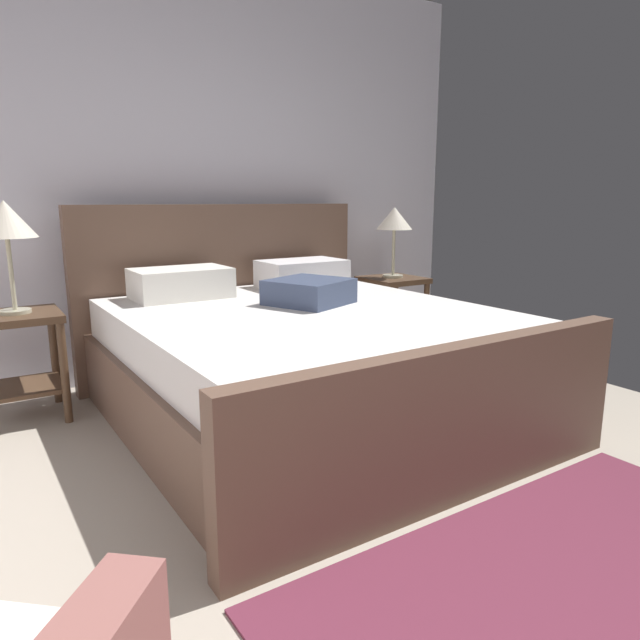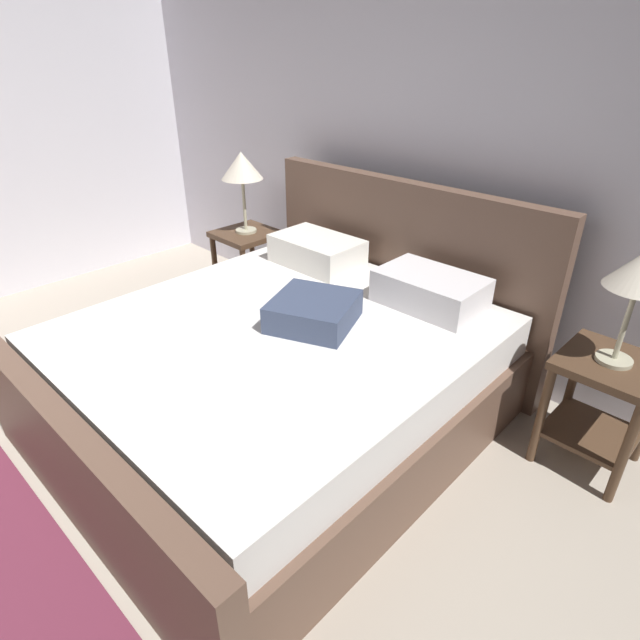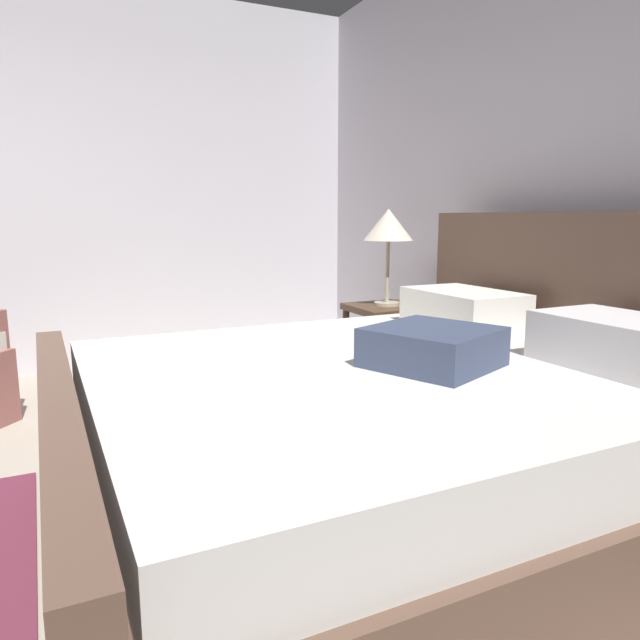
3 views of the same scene
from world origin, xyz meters
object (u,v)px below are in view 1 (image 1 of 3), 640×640
object	(u,v)px
table_lamp_right	(394,221)
bed	(301,357)
nightstand_right	(392,302)
nightstand_left	(20,348)
table_lamp_left	(5,222)

from	to	relation	value
table_lamp_right	bed	bearing A→B (deg)	-147.75
nightstand_right	nightstand_left	distance (m)	2.66
bed	table_lamp_right	world-z (taller)	bed
nightstand_right	nightstand_left	world-z (taller)	same
table_lamp_right	nightstand_right	bearing A→B (deg)	-146.31
bed	nightstand_left	size ratio (longest dim) A/B	3.81
bed	table_lamp_right	size ratio (longest dim) A/B	4.18
bed	table_lamp_left	bearing A→B (deg)	149.45
table_lamp_left	bed	bearing A→B (deg)	-30.55
bed	nightstand_left	world-z (taller)	bed
nightstand_right	bed	bearing A→B (deg)	-147.75
nightstand_right	table_lamp_left	size ratio (longest dim) A/B	1.00
nightstand_right	table_lamp_left	world-z (taller)	table_lamp_left
table_lamp_left	table_lamp_right	bearing A→B (deg)	1.18
table_lamp_left	nightstand_left	bearing A→B (deg)	-45.00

